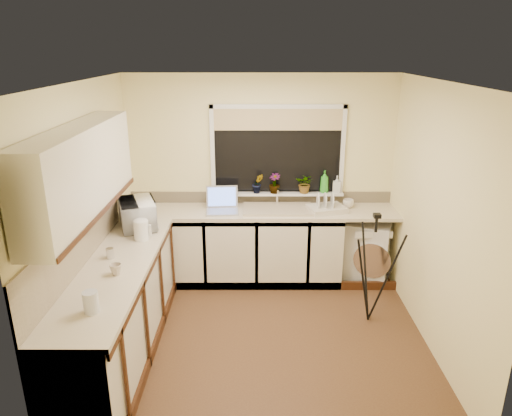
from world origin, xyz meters
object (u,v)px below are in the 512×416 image
at_px(glass_jug, 91,302).
at_px(soap_bottle_green, 324,182).
at_px(tripod, 372,269).
at_px(microwave, 138,214).
at_px(plant_b, 258,183).
at_px(plant_c, 275,183).
at_px(laptop, 222,205).
at_px(steel_jar, 110,253).
at_px(cup_left, 116,269).
at_px(cup_back, 348,204).
at_px(soap_bottle_clear, 337,184).
at_px(washing_machine, 367,250).
at_px(plant_d, 305,184).
at_px(dish_rack, 326,209).
at_px(kettle, 141,230).

distance_m(glass_jug, soap_bottle_green, 3.20).
height_order(tripod, microwave, microwave).
distance_m(plant_b, plant_c, 0.20).
height_order(laptop, steel_jar, laptop).
height_order(laptop, cup_left, laptop).
distance_m(cup_back, cup_left, 2.88).
height_order(tripod, steel_jar, tripod).
xyz_separation_m(soap_bottle_green, soap_bottle_clear, (0.15, 0.00, -0.03)).
distance_m(plant_b, cup_left, 2.23).
height_order(tripod, plant_c, plant_c).
distance_m(plant_c, cup_left, 2.34).
bearing_deg(tripod, steel_jar, -154.30).
xyz_separation_m(washing_machine, steel_jar, (-2.69, -1.38, 0.58)).
relative_size(plant_d, soap_bottle_green, 0.88).
xyz_separation_m(plant_c, soap_bottle_green, (0.60, 0.02, 0.01)).
distance_m(laptop, soap_bottle_green, 1.27).
bearing_deg(soap_bottle_green, washing_machine, -18.77).
xyz_separation_m(laptop, microwave, (-0.86, -0.52, 0.07)).
bearing_deg(cup_back, glass_jug, -134.50).
xyz_separation_m(laptop, steel_jar, (-0.93, -1.32, -0.02)).
distance_m(washing_machine, tripod, 1.02).
height_order(laptop, dish_rack, laptop).
relative_size(washing_machine, plant_d, 3.12).
height_order(kettle, steel_jar, kettle).
bearing_deg(cup_back, soap_bottle_clear, 131.20).
distance_m(microwave, plant_b, 1.48).
distance_m(microwave, plant_c, 1.66).
relative_size(glass_jug, plant_d, 0.69).
relative_size(washing_machine, cup_left, 7.30).
distance_m(kettle, cup_left, 0.77).
bearing_deg(soap_bottle_clear, steel_jar, -145.94).
bearing_deg(soap_bottle_green, glass_jug, -129.24).
height_order(plant_c, soap_bottle_green, soap_bottle_green).
height_order(laptop, glass_jug, laptop).
xyz_separation_m(plant_d, cup_back, (0.51, -0.11, -0.22)).
xyz_separation_m(washing_machine, tripod, (-0.18, -0.97, 0.22)).
xyz_separation_m(washing_machine, plant_c, (-1.14, 0.16, 0.80)).
relative_size(laptop, cup_left, 3.86).
relative_size(dish_rack, soap_bottle_green, 1.54).
bearing_deg(glass_jug, kettle, 87.80).
bearing_deg(dish_rack, washing_machine, -6.76).
xyz_separation_m(dish_rack, soap_bottle_green, (0.00, 0.27, 0.25)).
height_order(plant_c, cup_back, plant_c).
height_order(washing_machine, tripod, tripod).
relative_size(steel_jar, cup_left, 0.96).
height_order(soap_bottle_green, soap_bottle_clear, soap_bottle_green).
distance_m(washing_machine, plant_c, 1.40).
bearing_deg(tripod, dish_rack, 128.74).
xyz_separation_m(tripod, plant_c, (-0.96, 1.13, 0.58)).
relative_size(microwave, plant_c, 2.17).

